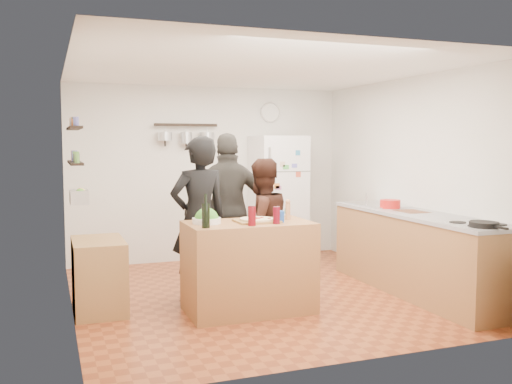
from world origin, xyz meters
name	(u,v)px	position (x,y,z in m)	size (l,w,h in m)	color
room_shell	(248,181)	(0.00, 0.39, 1.25)	(4.20, 4.20, 4.20)	brown
prep_island	(249,267)	(-0.32, -0.55, 0.46)	(1.25, 0.72, 0.91)	brown
pizza_board	(257,221)	(-0.24, -0.57, 0.92)	(0.42, 0.34, 0.02)	olive
pizza	(257,219)	(-0.24, -0.57, 0.94)	(0.34, 0.34, 0.02)	beige
salad_bowl	(207,221)	(-0.74, -0.50, 0.94)	(0.28, 0.28, 0.06)	white
wine_bottle	(206,216)	(-0.82, -0.77, 1.03)	(0.08, 0.08, 0.23)	black
wine_glass_near	(252,216)	(-0.37, -0.79, 1.00)	(0.08, 0.08, 0.19)	#5F080F
wine_glass_far	(276,215)	(-0.10, -0.75, 0.99)	(0.07, 0.07, 0.17)	#530712
pepper_mill	(288,211)	(0.13, -0.50, 0.99)	(0.05, 0.05, 0.17)	#A97347
salt_canister	(281,217)	(-0.02, -0.67, 0.97)	(0.07, 0.07, 0.11)	#1B4195
person_left	(199,219)	(-0.69, -0.01, 0.89)	(0.65, 0.42, 1.77)	black
person_center	(261,227)	(0.01, -0.02, 0.77)	(0.74, 0.58, 1.53)	black
person_back	(229,209)	(-0.17, 0.57, 0.91)	(1.07, 0.44, 1.82)	#292825
counter_run	(417,254)	(1.70, -0.55, 0.45)	(0.63, 2.63, 0.90)	#9E7042
stove_top	(478,225)	(1.70, -1.50, 0.91)	(0.60, 0.62, 0.02)	white
skillet	(484,225)	(1.60, -1.70, 0.95)	(0.27, 0.27, 0.05)	black
sink	(377,205)	(1.70, 0.30, 0.92)	(0.50, 0.80, 0.03)	silver
cutting_board	(411,212)	(1.70, -0.43, 0.91)	(0.30, 0.40, 0.02)	brown
red_bowl	(390,204)	(1.65, -0.07, 0.97)	(0.24, 0.24, 0.10)	red
fridge	(278,198)	(0.95, 1.75, 0.90)	(0.70, 0.68, 1.80)	white
wall_clock	(270,113)	(0.95, 2.08, 2.15)	(0.30, 0.30, 0.03)	silver
spice_shelf_lower	(75,163)	(-1.93, 0.20, 1.50)	(0.12, 1.00, 0.03)	black
spice_shelf_upper	(74,128)	(-1.93, 0.20, 1.85)	(0.12, 1.00, 0.03)	black
produce_basket	(79,197)	(-1.90, 0.20, 1.15)	(0.18, 0.35, 0.14)	silver
side_table	(99,276)	(-1.74, -0.03, 0.36)	(0.50, 0.80, 0.73)	#A67946
pot_rack	(186,125)	(-0.35, 2.00, 1.95)	(0.90, 0.04, 0.04)	black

